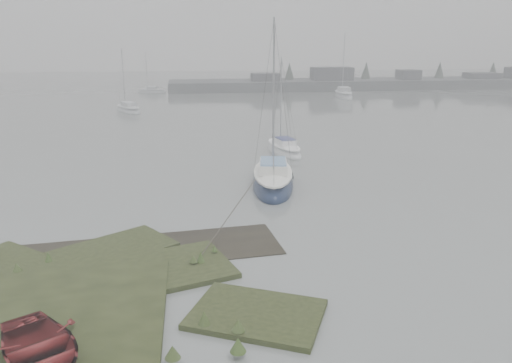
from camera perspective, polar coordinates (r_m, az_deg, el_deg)
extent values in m
plane|color=gray|center=(43.16, -6.00, 6.11)|extent=(160.00, 160.00, 0.00)
cube|color=#4C4F51|center=(79.58, 12.62, 10.76)|extent=(60.00, 8.00, 1.60)
cube|color=#424247|center=(74.58, 1.06, 11.42)|extent=(4.00, 3.00, 2.20)
cube|color=#424247|center=(76.68, 8.63, 11.68)|extent=(6.00, 3.00, 3.00)
cube|color=#424247|center=(80.83, 16.98, 11.21)|extent=(3.00, 3.00, 2.50)
cube|color=#424247|center=(86.46, 24.36, 10.60)|extent=(5.00, 3.00, 2.00)
cone|color=#384238|center=(77.18, 3.84, 12.14)|extent=(2.00, 2.00, 3.50)
cone|color=#384238|center=(80.40, 12.45, 11.97)|extent=(2.00, 2.00, 3.50)
cone|color=#384238|center=(85.19, 20.22, 11.58)|extent=(2.00, 2.00, 3.50)
cone|color=#384238|center=(89.68, 25.42, 11.21)|extent=(2.00, 2.00, 3.50)
ellipsoid|color=#0F1A37|center=(25.89, 1.94, -0.24)|extent=(3.05, 6.66, 1.56)
ellipsoid|color=white|center=(25.72, 1.96, 1.10)|extent=(2.51, 5.78, 0.44)
cube|color=white|center=(25.36, 1.97, 1.78)|extent=(1.69, 2.38, 0.46)
cube|color=#6F94C1|center=(25.30, 1.98, 2.34)|extent=(1.57, 2.19, 0.07)
cylinder|color=#939399|center=(25.82, 2.02, 10.15)|extent=(0.10, 0.10, 7.33)
cylinder|color=#939399|center=(25.12, 1.98, 2.24)|extent=(0.47, 2.55, 0.08)
ellipsoid|color=silver|center=(33.42, 3.19, 3.42)|extent=(2.48, 4.95, 1.15)
ellipsoid|color=white|center=(33.32, 3.20, 4.19)|extent=(2.05, 4.29, 0.32)
cube|color=white|center=(33.08, 3.34, 4.61)|extent=(1.32, 1.79, 0.34)
cube|color=navy|center=(33.05, 3.35, 4.93)|extent=(1.23, 1.65, 0.05)
cylinder|color=#939399|center=(33.41, 2.88, 9.34)|extent=(0.07, 0.07, 5.41)
cylinder|color=#939399|center=(32.93, 3.44, 4.89)|extent=(0.44, 1.87, 0.06)
ellipsoid|color=#A7ACB0|center=(54.00, -14.40, 7.78)|extent=(3.78, 5.06, 1.19)
ellipsoid|color=silver|center=(53.94, -14.43, 8.28)|extent=(3.20, 4.36, 0.34)
cube|color=silver|center=(53.71, -14.37, 8.57)|extent=(1.73, 1.98, 0.35)
cube|color=silver|center=(53.69, -14.38, 8.77)|extent=(1.60, 1.82, 0.06)
cylinder|color=#939399|center=(54.23, -14.92, 11.52)|extent=(0.08, 0.08, 5.60)
cylinder|color=#939399|center=(53.56, -14.32, 8.76)|extent=(1.01, 1.74, 0.06)
ellipsoid|color=#B4B8BE|center=(66.62, 9.95, 9.53)|extent=(2.60, 6.41, 1.52)
ellipsoid|color=silver|center=(66.56, 9.97, 10.05)|extent=(2.12, 5.57, 0.43)
cube|color=silver|center=(66.26, 10.04, 10.34)|extent=(1.52, 2.25, 0.45)
cube|color=silver|center=(66.24, 10.05, 10.56)|extent=(1.42, 2.07, 0.07)
cylinder|color=#939399|center=(67.07, 9.99, 13.42)|extent=(0.10, 0.10, 7.14)
cylinder|color=#939399|center=(66.06, 10.08, 10.54)|extent=(0.30, 2.50, 0.08)
ellipsoid|color=#9EA4A8|center=(72.72, -11.84, 9.93)|extent=(4.49, 2.64, 1.04)
ellipsoid|color=silver|center=(72.68, -11.86, 10.25)|extent=(3.88, 2.21, 0.29)
cube|color=silver|center=(72.59, -11.74, 10.45)|extent=(1.67, 1.32, 0.30)
cube|color=silver|center=(72.57, -11.75, 10.59)|extent=(1.54, 1.22, 0.05)
cylinder|color=#939399|center=(72.68, -12.39, 12.32)|extent=(0.07, 0.07, 4.87)
cylinder|color=#939399|center=(72.53, -11.66, 10.59)|extent=(1.64, 0.58, 0.05)
imported|color=maroon|center=(12.88, -23.49, -17.27)|extent=(3.69, 4.01, 0.68)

